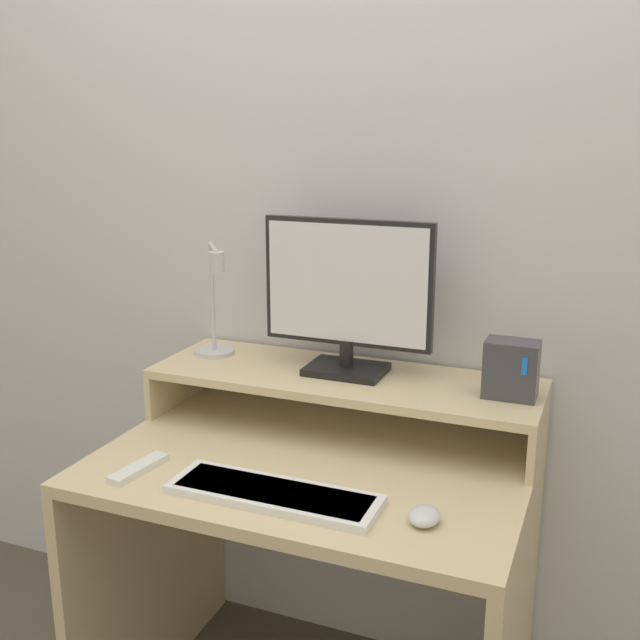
{
  "coord_description": "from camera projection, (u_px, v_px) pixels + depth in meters",
  "views": [
    {
      "loc": [
        0.63,
        -1.15,
        1.53
      ],
      "look_at": [
        -0.0,
        0.4,
        1.09
      ],
      "focal_mm": 42.0,
      "sensor_mm": 36.0,
      "label": 1
    }
  ],
  "objects": [
    {
      "name": "monitor",
      "position": [
        346.0,
        294.0,
        1.89
      ],
      "size": [
        0.44,
        0.15,
        0.4
      ],
      "color": "black",
      "rests_on": "monitor_shelf"
    },
    {
      "name": "wall_back",
      "position": [
        371.0,
        232.0,
        2.02
      ],
      "size": [
        6.0,
        0.05,
        2.5
      ],
      "color": "silver",
      "rests_on": "ground_plane"
    },
    {
      "name": "keyboard",
      "position": [
        275.0,
        494.0,
        1.57
      ],
      "size": [
        0.46,
        0.14,
        0.02
      ],
      "color": "white",
      "rests_on": "desk"
    },
    {
      "name": "desk",
      "position": [
        315.0,
        546.0,
        1.84
      ],
      "size": [
        1.0,
        0.73,
        0.77
      ],
      "color": "beige",
      "rests_on": "ground_plane"
    },
    {
      "name": "mouse",
      "position": [
        424.0,
        516.0,
        1.48
      ],
      "size": [
        0.06,
        0.08,
        0.03
      ],
      "color": "silver",
      "rests_on": "desk"
    },
    {
      "name": "router_dock",
      "position": [
        511.0,
        369.0,
        1.75
      ],
      "size": [
        0.12,
        0.08,
        0.14
      ],
      "color": "#3D3D42",
      "rests_on": "monitor_shelf"
    },
    {
      "name": "remote_control",
      "position": [
        139.0,
        468.0,
        1.7
      ],
      "size": [
        0.06,
        0.17,
        0.02
      ],
      "color": "white",
      "rests_on": "desk"
    },
    {
      "name": "desk_lamp",
      "position": [
        215.0,
        314.0,
        2.03
      ],
      "size": [
        0.16,
        0.19,
        0.32
      ],
      "color": "silver",
      "rests_on": "monitor_shelf"
    },
    {
      "name": "monitor_shelf",
      "position": [
        344.0,
        383.0,
        1.93
      ],
      "size": [
        1.0,
        0.33,
        0.14
      ],
      "color": "beige",
      "rests_on": "desk"
    }
  ]
}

